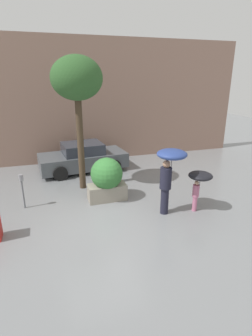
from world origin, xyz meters
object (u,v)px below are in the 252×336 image
at_px(street_tree, 77,81).
at_px(parking_meter, 22,184).
at_px(person_child, 200,179).
at_px(parked_car_near, 83,158).
at_px(person_adult, 169,166).
at_px(planter_box, 107,178).

distance_m(street_tree, parking_meter, 3.97).
distance_m(person_child, street_tree, 5.33).
xyz_separation_m(person_child, parking_meter, (-5.39, 1.87, -0.24)).
bearing_deg(street_tree, parked_car_near, 80.92).
bearing_deg(person_adult, planter_box, 138.59).
bearing_deg(person_child, parked_car_near, 149.05).
distance_m(person_child, parked_car_near, 5.90).
bearing_deg(parking_meter, street_tree, 28.59).
height_order(person_child, parked_car_near, person_child).
relative_size(person_child, parked_car_near, 0.33).
relative_size(parked_car_near, street_tree, 0.83).
bearing_deg(person_child, person_adult, -161.61).
bearing_deg(street_tree, person_child, -42.68).
distance_m(person_child, parking_meter, 5.71).
bearing_deg(parked_car_near, street_tree, 165.00).
height_order(parked_car_near, parking_meter, parked_car_near).
bearing_deg(planter_box, parking_meter, 176.29).
relative_size(planter_box, person_adult, 0.73).
height_order(person_child, parking_meter, person_child).
xyz_separation_m(planter_box, parking_meter, (-2.79, 0.18, 0.06)).
relative_size(parked_car_near, parking_meter, 3.42).
distance_m(planter_box, person_adult, 2.35).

